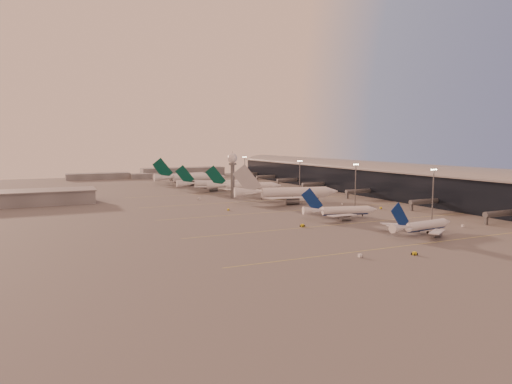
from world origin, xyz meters
name	(u,v)px	position (x,y,z in m)	size (l,w,h in m)	color
ground	(328,231)	(0.00, 0.00, 0.00)	(700.00, 700.00, 0.00)	#5B5858
taxiway_markings	(317,209)	(30.00, 56.00, 0.01)	(180.00, 185.25, 0.02)	#EEE954
terminal	(368,178)	(107.88, 110.09, 10.52)	(57.00, 362.00, 23.04)	black
hangar	(21,198)	(-120.00, 140.00, 4.32)	(82.00, 27.00, 8.50)	slate
radar_tower	(232,166)	(5.00, 120.00, 20.95)	(6.40, 6.40, 31.10)	#5A5C61
mast_a	(433,192)	(58.00, 0.00, 13.74)	(3.60, 0.56, 25.00)	#5A5C61
mast_b	(356,182)	(55.00, 55.00, 13.74)	(3.60, 0.56, 25.00)	#5A5C61
mast_c	(300,176)	(50.00, 110.00, 13.74)	(3.60, 0.56, 25.00)	#5A5C61
mast_d	(245,169)	(48.00, 200.00, 13.74)	(3.60, 0.56, 25.00)	#5A5C61
distant_horizon	(159,173)	(2.62, 325.14, 3.89)	(165.00, 37.50, 9.00)	slate
narrowbody_near	(422,227)	(30.33, -21.94, 2.82)	(35.61, 28.28, 13.93)	white
narrowbody_mid	(340,212)	(22.93, 23.86, 3.07)	(38.27, 30.20, 15.17)	white
widebody_white	(288,195)	(29.13, 88.52, 4.10)	(66.30, 52.57, 23.65)	white
greentail_a	(245,188)	(24.69, 146.02, 3.56)	(53.74, 42.75, 20.14)	white
greentail_b	(211,185)	(9.31, 175.24, 3.46)	(53.74, 43.15, 19.57)	white
greentail_c	(191,179)	(8.82, 228.56, 4.16)	(64.86, 52.38, 23.56)	white
greentail_d	(183,178)	(8.38, 253.07, 3.82)	(58.08, 46.26, 21.64)	white
gsv_truck_a	(361,254)	(-14.97, -41.85, 1.17)	(5.79, 2.38, 2.30)	white
gsv_tug_near	(414,254)	(2.63, -46.75, 0.52)	(2.54, 3.77, 1.01)	yellow
gsv_catering_a	(463,223)	(58.24, -17.59, 1.97)	(4.90, 2.49, 3.93)	white
gsv_tug_mid	(302,226)	(-5.38, 11.71, 0.59)	(4.03, 4.65, 1.14)	yellow
gsv_truck_b	(382,207)	(61.93, 40.21, 1.08)	(5.54, 3.90, 2.11)	yellow
gsv_truck_c	(228,209)	(-17.28, 70.12, 1.04)	(4.51, 5.07, 2.03)	yellow
gsv_catering_b	(342,202)	(51.60, 62.65, 1.81)	(4.60, 2.48, 3.62)	white
gsv_tug_far	(262,199)	(19.77, 105.53, 0.46)	(2.16, 3.27, 0.88)	#4F5154
gsv_truck_d	(198,198)	(-18.28, 120.71, 1.27)	(4.18, 6.56, 2.49)	white
gsv_tug_hangar	(274,190)	(51.42, 151.19, 0.46)	(3.50, 2.62, 0.89)	#4F5154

